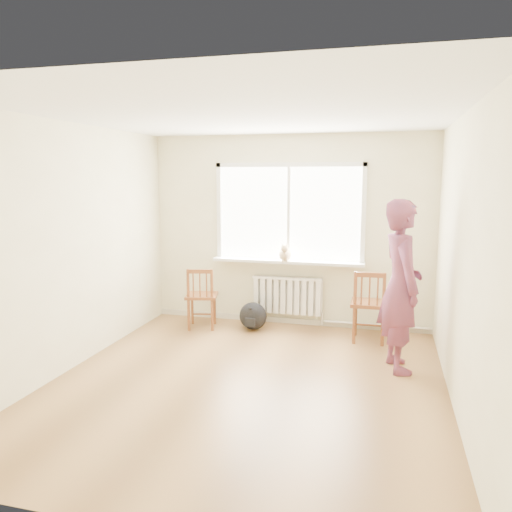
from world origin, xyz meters
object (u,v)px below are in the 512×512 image
Objects in this scene: chair_left at (201,298)px; backpack at (253,316)px; person at (401,286)px; cat at (285,253)px; chair_right at (369,306)px.

chair_left is 0.77m from backpack.
person is 1.95m from cat.
cat is (1.12, 0.36, 0.62)m from chair_left.
cat is at bearing -17.52° from chair_right.
chair_right is at bearing 6.37° from person.
cat is at bearing 30.47° from backpack.
backpack is (-1.93, 0.98, -0.75)m from person.
chair_right is at bearing -4.58° from backpack.
chair_left is 2.30m from chair_right.
person is at bearing -26.88° from backpack.
chair_left reaches higher than backpack.
backpack is (-1.58, 0.13, -0.28)m from chair_right.
chair_right is at bearing -24.38° from cat.
chair_right is 1.36m from cat.
chair_right is 2.37× the size of cat.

